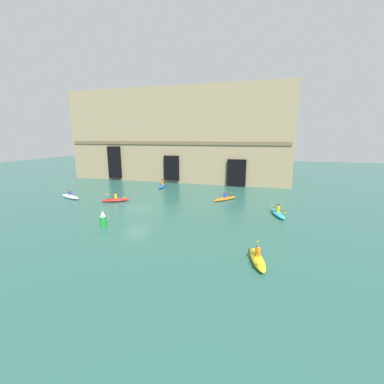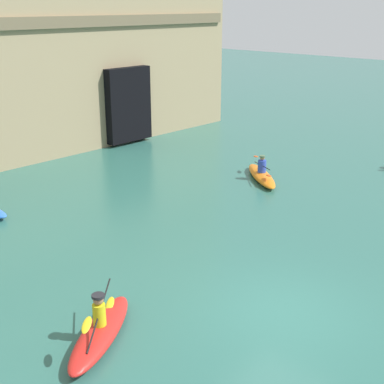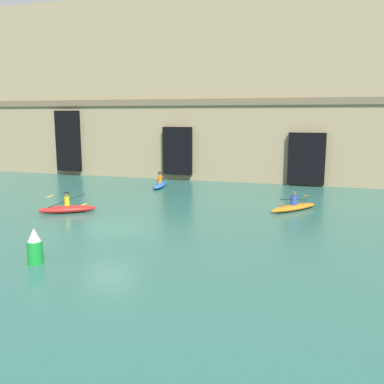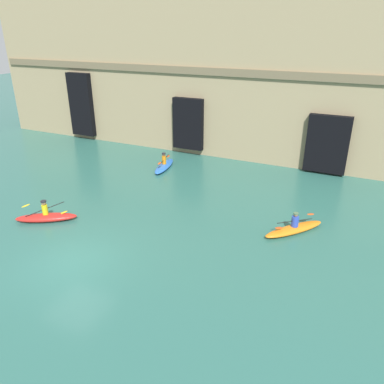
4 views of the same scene
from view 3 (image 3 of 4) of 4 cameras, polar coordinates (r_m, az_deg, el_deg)
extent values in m
plane|color=#2D665B|center=(20.45, -11.08, -4.80)|extent=(120.00, 120.00, 0.00)
cube|color=#9E8966|center=(37.79, -0.61, 13.37)|extent=(36.04, 6.09, 14.60)
cube|color=brown|center=(34.81, -2.20, 11.86)|extent=(35.32, 0.24, 0.52)
cube|color=black|center=(39.21, -16.11, 6.56)|extent=(2.23, 0.70, 5.23)
cube|color=black|center=(34.75, -1.89, 5.51)|extent=(2.37, 0.70, 3.84)
cube|color=black|center=(32.89, 15.03, 4.34)|extent=(2.68, 0.70, 3.80)
ellipsoid|color=red|center=(24.19, -16.28, -2.21)|extent=(2.99, 2.23, 0.39)
cylinder|color=gold|center=(24.10, -16.33, -1.16)|extent=(0.29, 0.29, 0.51)
sphere|color=#9E704C|center=(24.03, -16.37, -0.30)|extent=(0.23, 0.23, 0.23)
cylinder|color=#232328|center=(24.01, -16.39, -0.07)|extent=(0.29, 0.29, 0.06)
cylinder|color=black|center=(24.09, -16.33, -1.10)|extent=(1.59, 1.21, 0.67)
ellipsoid|color=yellow|center=(24.21, -14.26, -1.63)|extent=(0.45, 0.40, 0.18)
ellipsoid|color=yellow|center=(24.01, -18.42, -0.57)|extent=(0.45, 0.40, 0.18)
ellipsoid|color=orange|center=(24.42, 13.38, -2.03)|extent=(2.66, 3.07, 0.33)
cylinder|color=#2D47B7|center=(24.34, 13.42, -1.06)|extent=(0.35, 0.35, 0.52)
sphere|color=#9E704C|center=(24.27, 13.45, -0.24)|extent=(0.19, 0.19, 0.19)
cylinder|color=#4C6B4C|center=(24.26, 13.46, -0.07)|extent=(0.24, 0.24, 0.06)
cylinder|color=black|center=(24.34, 13.42, -1.00)|extent=(1.36, 1.75, 0.33)
ellipsoid|color=#D84C19|center=(23.65, 11.85, -1.58)|extent=(0.41, 0.46, 0.11)
ellipsoid|color=#D84C19|center=(25.04, 14.91, -0.45)|extent=(0.41, 0.46, 0.11)
ellipsoid|color=blue|center=(31.59, -4.31, 0.97)|extent=(1.30, 3.24, 0.34)
cylinder|color=orange|center=(31.52, -4.32, 1.78)|extent=(0.29, 0.29, 0.57)
sphere|color=brown|center=(31.46, -4.33, 2.49)|extent=(0.22, 0.22, 0.22)
cylinder|color=#232328|center=(31.45, -4.33, 2.65)|extent=(0.27, 0.27, 0.06)
cylinder|color=black|center=(31.51, -4.32, 1.83)|extent=(0.41, 2.06, 0.14)
ellipsoid|color=#D84C19|center=(32.42, -4.00, 1.99)|extent=(0.26, 0.47, 0.07)
ellipsoid|color=#D84C19|center=(30.61, -4.65, 1.67)|extent=(0.26, 0.47, 0.07)
cylinder|color=green|center=(16.36, -20.18, -7.57)|extent=(0.54, 0.54, 0.82)
cone|color=white|center=(16.18, -20.32, -5.36)|extent=(0.46, 0.46, 0.49)
camera|label=1|loc=(5.97, 167.27, 9.19)|focal=24.00mm
camera|label=2|loc=(22.28, -43.21, 12.14)|focal=50.00mm
camera|label=4|loc=(8.45, 25.27, 36.87)|focal=35.00mm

